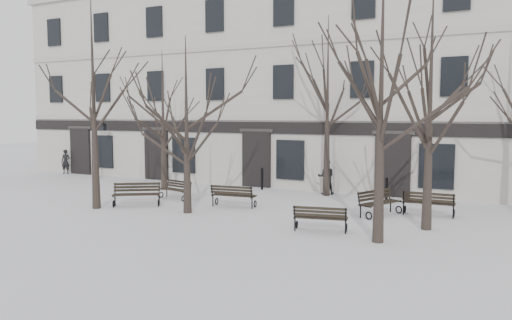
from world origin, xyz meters
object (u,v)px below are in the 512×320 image
Objects in this scene: bench_2 at (320,217)px; tree_2 at (382,57)px; bench_1 at (233,195)px; bench_3 at (176,189)px; bench_0 at (137,194)px; bench_5 at (379,202)px; tree_3 at (431,74)px; tree_0 at (93,75)px; tree_1 at (186,103)px; bench_4 at (429,203)px; lamp_post at (98,145)px.

tree_2 is at bearing 154.23° from bench_2.
tree_2 reaches higher than bench_1.
tree_2 reaches higher than bench_3.
bench_0 is 9.74m from bench_5.
tree_3 is at bearing 7.53° from bench_3.
bench_1 is (-6.61, 2.99, -4.91)m from tree_2.
tree_0 is 7.33m from bench_1.
tree_0 reaches higher than bench_5.
bench_1 is at bearing 61.70° from tree_1.
bench_1 is at bearing -9.83° from bench_0.
tree_1 is 3.40× the size of bench_5.
bench_1 reaches higher than bench_3.
bench_2 is 0.96× the size of bench_4.
bench_3 is (-9.89, 3.56, -4.96)m from tree_2.
tree_1 reaches higher than bench_1.
bench_5 is 0.59× the size of lamp_post.
bench_5 reaches higher than bench_2.
lamp_post is (-17.52, 3.62, 1.43)m from bench_5.
tree_3 is (1.04, 2.37, -0.33)m from tree_2.
bench_4 is (12.19, 4.44, -4.82)m from tree_0.
lamp_post reaches higher than bench_4.
tree_2 is at bearing 79.19° from bench_4.
bench_0 is 8.37m from bench_2.
bench_5 reaches higher than bench_4.
tree_0 is 4.73× the size of bench_2.
tree_3 reaches higher than tree_1.
bench_3 is (-7.92, 3.07, -0.02)m from bench_2.
tree_2 is 5.34m from bench_2.
bench_4 is (7.40, 1.69, 0.01)m from bench_1.
bench_0 is (1.11, 1.14, -4.81)m from tree_0.
tree_3 is at bearing 9.69° from tree_0.
bench_4 is (-0.26, 2.32, -4.57)m from tree_3.
tree_2 is 4.59× the size of bench_1.
lamp_post is (-16.44, 7.09, 1.48)m from bench_2.
tree_1 is at bearing -32.72° from bench_3.
tree_1 is 0.83× the size of tree_3.
bench_4 is 1.83m from bench_5.
tree_1 is 4.56m from bench_0.
bench_4 is 0.56× the size of lamp_post.
tree_2 is (7.60, -1.15, 1.21)m from tree_1.
lamp_post is at bearing 149.29° from tree_1.
bench_1 is at bearing 175.36° from tree_3.
tree_2 is 4.61× the size of bench_4.
tree_3 is at bearing 95.00° from bench_4.
bench_0 is at bearing 45.56° from tree_0.
bench_0 is 2.21m from bench_3.
bench_5 is (9.40, 2.57, -0.00)m from bench_0.
bench_5 is (8.99, 0.39, 0.07)m from bench_3.
tree_0 reaches higher than tree_1.
tree_3 is 12.25m from bench_0.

